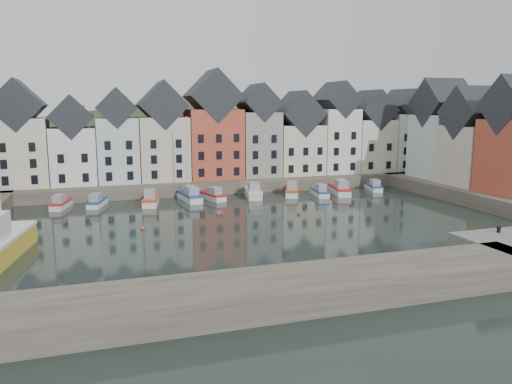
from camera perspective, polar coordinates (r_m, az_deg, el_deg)
name	(u,v)px	position (r m, az deg, el deg)	size (l,w,h in m)	color
ground	(268,227)	(58.20, 1.36, -3.99)	(260.00, 260.00, 0.00)	black
far_quay	(211,181)	(86.38, -5.19, 1.22)	(90.00, 16.00, 2.00)	#473F37
right_quay	(503,196)	(80.22, 26.41, -0.45)	(14.00, 54.00, 2.00)	#473F37
near_wall	(235,297)	(35.00, -2.36, -11.86)	(50.00, 6.00, 2.00)	#473F37
hillside	(187,247)	(115.43, -7.89, -6.26)	(153.60, 70.40, 64.00)	#29361B
far_terrace	(231,136)	(84.38, -2.83, 6.42)	(72.37, 8.16, 17.78)	beige
right_terrace	(476,139)	(82.34, 23.88, 5.54)	(8.30, 24.25, 16.36)	silver
mooring_buoys	(223,218)	(62.03, -3.76, -3.00)	(20.50, 5.50, 0.50)	#C14416
boat_a	(61,203)	(73.63, -21.40, -1.23)	(3.01, 5.77, 2.12)	silver
boat_b	(97,202)	(73.10, -17.72, -1.10)	(3.10, 5.63, 2.07)	silver
boat_c	(151,199)	(72.42, -11.94, -0.84)	(3.15, 6.76, 2.50)	silver
boat_d	(190,195)	(74.25, -7.57, -0.39)	(2.93, 6.82, 12.62)	silver
boat_e	(212,195)	(74.83, -5.01, -0.39)	(3.44, 6.03, 2.21)	silver
boat_f	(253,192)	(76.67, -0.33, 0.00)	(3.34, 7.14, 2.64)	silver
boat_g	(292,191)	(78.41, 4.15, 0.15)	(4.34, 6.71, 2.47)	silver
boat_h	(320,192)	(78.29, 7.31, 0.02)	(2.64, 5.84, 2.16)	silver
boat_i	(340,189)	(80.29, 9.56, 0.31)	(3.64, 7.23, 2.66)	silver
boat_j	(374,187)	(85.14, 13.29, 0.61)	(2.91, 5.64, 2.07)	silver
mooring_bollard	(499,229)	(52.93, 26.00, -3.85)	(0.48, 0.48, 0.56)	black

